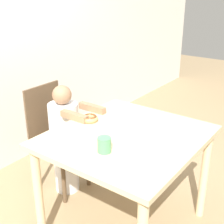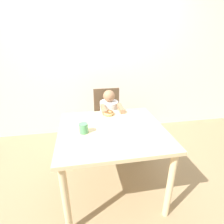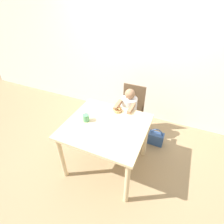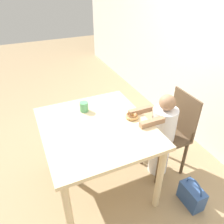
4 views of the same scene
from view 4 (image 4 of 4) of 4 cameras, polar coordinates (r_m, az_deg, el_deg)
The scene contains 8 objects.
ground_plane at distance 2.46m, azimuth -3.39°, elevation -18.12°, with size 12.00×12.00×0.00m, color #997F5B.
dining_table at distance 1.99m, azimuth -4.01°, elevation -6.10°, with size 1.03×0.94×0.77m.
chair at distance 2.37m, azimuth 15.13°, elevation -5.56°, with size 0.37×0.40×0.92m.
child_figure at distance 2.30m, azimuth 12.80°, elevation -6.26°, with size 0.26×0.46×0.96m.
donut at distance 2.01m, azimuth 5.23°, elevation -1.02°, with size 0.12×0.12×0.04m.
napkin at distance 1.89m, azimuth 0.15°, elevation -4.03°, with size 0.30×0.30×0.00m.
handbag at distance 2.35m, azimuth 20.11°, elevation -19.68°, with size 0.25×0.14×0.32m.
cup at distance 2.10m, azimuth -7.32°, elevation 1.40°, with size 0.08×0.08×0.09m.
Camera 4 is at (1.46, -0.50, 1.91)m, focal length 35.00 mm.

